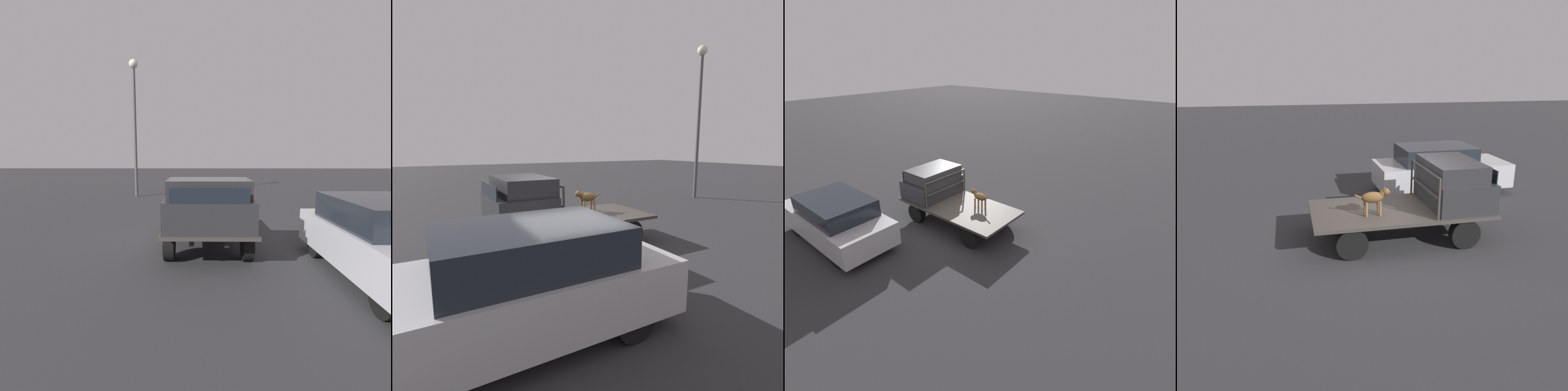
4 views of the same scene
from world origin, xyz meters
The scene contains 6 objects.
ground_plane centered at (0.00, 0.00, 0.00)m, with size 80.00×80.00×0.00m, color #2D2D30.
flatbed_truck centered at (0.00, 0.00, 0.57)m, with size 4.20×2.09×0.75m.
truck_cab centered at (1.34, 0.00, 1.28)m, with size 1.37×1.97×1.11m.
truck_headboard centered at (0.61, 0.00, 1.38)m, with size 0.04×1.97×0.95m.
dog centered at (-0.66, -0.31, 1.16)m, with size 0.84×0.25×0.65m.
parked_sedan centered at (2.35, 3.33, 0.79)m, with size 4.34×1.84×1.56m.
Camera 3 is at (-6.79, 7.03, 5.62)m, focal length 28.00 mm.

